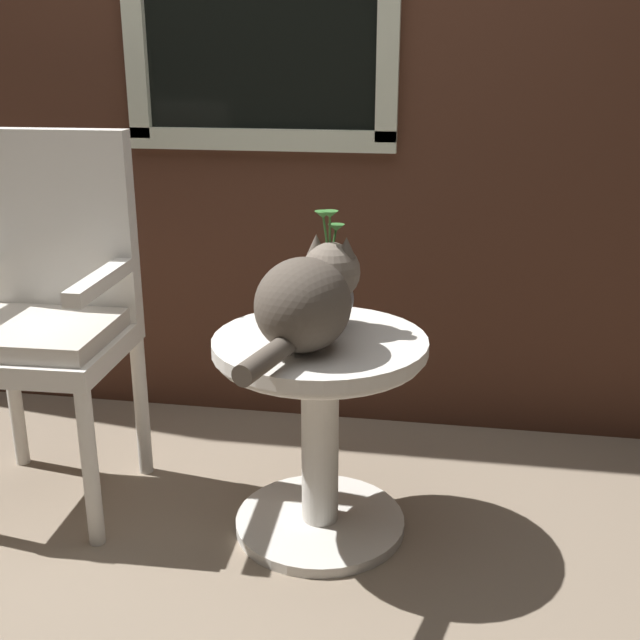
{
  "coord_description": "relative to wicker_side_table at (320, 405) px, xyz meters",
  "views": [
    {
      "loc": [
        0.54,
        -1.82,
        1.27
      ],
      "look_at": [
        0.21,
        0.08,
        0.62
      ],
      "focal_mm": 44.27,
      "sensor_mm": 36.0,
      "label": 1
    }
  ],
  "objects": [
    {
      "name": "wicker_chair",
      "position": [
        -0.81,
        0.08,
        0.22
      ],
      "size": [
        0.48,
        0.45,
        1.07
      ],
      "color": "silver",
      "rests_on": "ground_plane"
    },
    {
      "name": "back_wall",
      "position": [
        -0.22,
        0.73,
        0.93
      ],
      "size": [
        4.0,
        0.07,
        2.6
      ],
      "color": "#47281C",
      "rests_on": "ground_plane"
    },
    {
      "name": "cat",
      "position": [
        -0.02,
        -0.06,
        0.32
      ],
      "size": [
        0.29,
        0.55,
        0.26
      ],
      "color": "brown",
      "rests_on": "wicker_side_table"
    },
    {
      "name": "wicker_side_table",
      "position": [
        0.0,
        0.0,
        0.0
      ],
      "size": [
        0.57,
        0.57,
        0.57
      ],
      "color": "silver",
      "rests_on": "ground_plane"
    },
    {
      "name": "pewter_vase_with_ivy",
      "position": [
        0.01,
        0.1,
        0.29
      ],
      "size": [
        0.13,
        0.13,
        0.32
      ],
      "color": "gray",
      "rests_on": "wicker_side_table"
    },
    {
      "name": "ground_plane",
      "position": [
        -0.21,
        -0.08,
        -0.38
      ],
      "size": [
        6.0,
        6.0,
        0.0
      ],
      "primitive_type": "plane",
      "color": "gray"
    }
  ]
}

